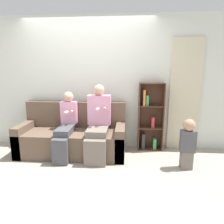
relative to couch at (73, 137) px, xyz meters
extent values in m
plane|color=#9E9384|center=(0.24, -0.51, -0.31)|extent=(14.00, 14.00, 0.00)
cube|color=silver|center=(0.24, 0.43, 0.96)|extent=(10.00, 0.06, 2.55)
cube|color=beige|center=(2.10, 0.38, 0.75)|extent=(0.58, 0.04, 2.12)
cube|color=brown|center=(0.00, -0.14, -0.09)|extent=(1.94, 0.63, 0.44)
cube|color=brown|center=(0.00, 0.27, 0.16)|extent=(1.94, 0.18, 0.94)
cube|color=brown|center=(-0.89, -0.14, -0.03)|extent=(0.16, 0.63, 0.57)
cube|color=brown|center=(0.89, -0.14, -0.03)|extent=(0.16, 0.63, 0.57)
cube|color=#70665B|center=(0.49, -0.51, -0.09)|extent=(0.35, 0.12, 0.44)
cube|color=#70665B|center=(0.49, -0.24, 0.18)|extent=(0.35, 0.42, 0.11)
cube|color=#E599BC|center=(0.49, 0.06, 0.51)|extent=(0.41, 0.19, 0.54)
sphere|color=tan|center=(0.49, 0.06, 0.87)|extent=(0.20, 0.20, 0.20)
cylinder|color=tan|center=(0.61, -0.08, 0.56)|extent=(0.05, 0.10, 0.05)
cube|color=white|center=(0.49, -0.13, 0.56)|extent=(0.05, 0.12, 0.02)
cube|color=#47474C|center=(-0.08, -0.51, -0.09)|extent=(0.25, 0.12, 0.44)
cube|color=#47474C|center=(-0.08, -0.21, 0.18)|extent=(0.25, 0.47, 0.11)
cube|color=#E599BC|center=(-0.08, 0.09, 0.45)|extent=(0.30, 0.13, 0.42)
sphere|color=tan|center=(-0.08, 0.09, 0.74)|extent=(0.19, 0.19, 0.19)
cylinder|color=tan|center=(0.00, -0.03, 0.49)|extent=(0.05, 0.10, 0.05)
cube|color=white|center=(-0.08, -0.08, 0.49)|extent=(0.05, 0.12, 0.02)
cube|color=#70665B|center=(1.95, -0.48, -0.17)|extent=(0.18, 0.14, 0.28)
cube|color=#4C4C51|center=(1.95, -0.48, 0.15)|extent=(0.23, 0.14, 0.35)
sphere|color=tan|center=(1.95, -0.48, 0.41)|extent=(0.19, 0.19, 0.19)
cube|color=#4C2D1E|center=(1.23, 0.28, 0.34)|extent=(0.02, 0.23, 1.31)
cube|color=#4C2D1E|center=(1.69, 0.28, 0.34)|extent=(0.02, 0.23, 1.31)
cube|color=#4C2D1E|center=(1.46, 0.38, 0.34)|extent=(0.48, 0.02, 1.31)
cube|color=#4C2D1E|center=(1.46, 0.28, -0.30)|extent=(0.44, 0.19, 0.02)
cube|color=#4C2D1E|center=(1.46, 0.28, 0.13)|extent=(0.44, 0.19, 0.02)
cube|color=#4C2D1E|center=(1.46, 0.28, 0.56)|extent=(0.44, 0.19, 0.02)
cube|color=#4C2D1E|center=(1.46, 0.28, 0.99)|extent=(0.44, 0.19, 0.02)
cube|color=#333338|center=(1.33, 0.28, -0.15)|extent=(0.06, 0.15, 0.30)
cube|color=orange|center=(1.32, 0.28, 0.71)|extent=(0.04, 0.15, 0.30)
cube|color=#429956|center=(1.38, 0.28, 0.66)|extent=(0.05, 0.11, 0.19)
cube|color=#429956|center=(1.55, 0.28, -0.19)|extent=(0.06, 0.15, 0.21)
cube|color=#C63838|center=(1.50, 0.28, 0.24)|extent=(0.06, 0.11, 0.20)
camera|label=1|loc=(1.00, -3.50, 1.24)|focal=32.00mm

